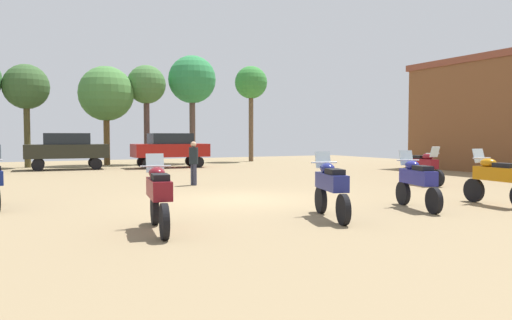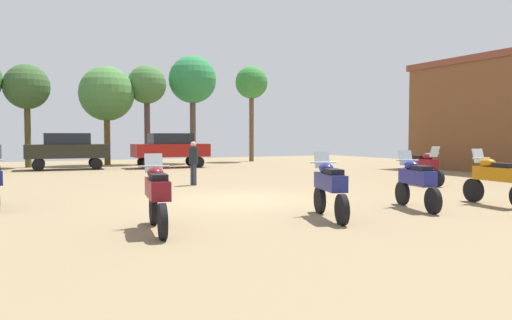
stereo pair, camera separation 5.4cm
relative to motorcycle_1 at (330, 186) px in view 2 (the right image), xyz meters
The scene contains 14 objects.
ground_plane 3.99m from the motorcycle_1, 95.40° to the left, with size 44.00×52.00×0.02m.
motorcycle_1 is the anchor object (origin of this frame).
motorcycle_2 5.14m from the motorcycle_1, ahead, with size 0.62×2.23×1.50m.
motorcycle_3 3.86m from the motorcycle_1, behind, with size 0.68×2.23×1.49m.
motorcycle_4 2.81m from the motorcycle_1, ahead, with size 0.83×2.14×1.47m.
motorcycle_7 8.92m from the motorcycle_1, 31.76° to the left, with size 0.62×2.25×1.46m.
car_1 18.93m from the motorcycle_1, 83.62° to the left, with size 4.34×1.89×2.00m.
car_3 20.10m from the motorcycle_1, 99.89° to the left, with size 4.42×2.12×2.00m.
person_1 8.49m from the motorcycle_1, 91.25° to the left, with size 0.40×0.40×1.64m.
tree_2 23.82m from the motorcycle_1, 77.89° to the left, with size 3.21×3.21×7.26m.
tree_3 25.41m from the motorcycle_1, 67.68° to the left, with size 2.34×2.34×6.88m.
tree_4 23.42m from the motorcycle_1, 91.79° to the left, with size 3.44×3.44×6.24m.
tree_8 23.47m from the motorcycle_1, 85.49° to the left, with size 2.50×2.50×6.45m.
tree_9 23.65m from the motorcycle_1, 103.15° to the left, with size 2.60×2.60×6.01m.
Camera 2 is at (-6.06, -12.95, 1.88)m, focal length 34.63 mm.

